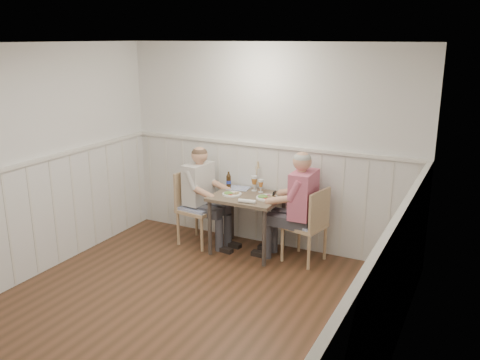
{
  "coord_description": "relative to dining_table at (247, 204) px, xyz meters",
  "views": [
    {
      "loc": [
        2.53,
        -3.58,
        2.65
      ],
      "look_at": [
        -0.1,
        1.64,
        1.0
      ],
      "focal_mm": 38.0,
      "sensor_mm": 36.0,
      "label": 1
    }
  ],
  "objects": [
    {
      "name": "rolled_napkin",
      "position": [
        0.13,
        -0.27,
        0.13
      ],
      "size": [
        0.22,
        0.08,
        0.05
      ],
      "color": "white",
      "rests_on": "dining_table"
    },
    {
      "name": "chair_right",
      "position": [
        0.79,
        0.05,
        -0.14
      ],
      "size": [
        0.52,
        0.52,
        0.93
      ],
      "color": "#A67A5D",
      "rests_on": "ground"
    },
    {
      "name": "room_shell",
      "position": [
        0.1,
        -1.84,
        0.87
      ],
      "size": [
        4.04,
        4.54,
        2.6
      ],
      "color": "white",
      "rests_on": "ground"
    },
    {
      "name": "diner_cream",
      "position": [
        -0.67,
        -0.0,
        -0.09
      ],
      "size": [
        0.65,
        0.45,
        1.33
      ],
      "color": "#3F3F47",
      "rests_on": "ground"
    },
    {
      "name": "beer_glass_a",
      "position": [
        0.1,
        0.2,
        0.22
      ],
      "size": [
        0.07,
        0.07,
        0.17
      ],
      "color": "silver",
      "rests_on": "dining_table"
    },
    {
      "name": "dining_table",
      "position": [
        0.0,
        0.0,
        0.0
      ],
      "size": [
        0.84,
        0.7,
        0.75
      ],
      "color": "brown",
      "rests_on": "ground"
    },
    {
      "name": "plate_diner",
      "position": [
        -0.19,
        -0.07,
        0.13
      ],
      "size": [
        0.24,
        0.24,
        0.06
      ],
      "color": "white",
      "rests_on": "dining_table"
    },
    {
      "name": "man_in_pink",
      "position": [
        0.68,
        0.03,
        -0.06
      ],
      "size": [
        0.64,
        0.45,
        1.39
      ],
      "color": "#3F3F47",
      "rests_on": "ground"
    },
    {
      "name": "wainscot",
      "position": [
        0.1,
        -1.15,
        0.05
      ],
      "size": [
        4.0,
        4.49,
        1.34
      ],
      "color": "silver",
      "rests_on": "ground"
    },
    {
      "name": "grass_vase",
      "position": [
        -0.03,
        0.31,
        0.28
      ],
      "size": [
        0.04,
        0.04,
        0.39
      ],
      "color": "silver",
      "rests_on": "dining_table"
    },
    {
      "name": "beer_glass_b",
      "position": [
        -0.01,
        0.22,
        0.24
      ],
      "size": [
        0.08,
        0.08,
        0.2
      ],
      "color": "silver",
      "rests_on": "dining_table"
    },
    {
      "name": "gingham_mat",
      "position": [
        -0.24,
        0.22,
        0.11
      ],
      "size": [
        0.31,
        0.26,
        0.01
      ],
      "color": "#4458A2",
      "rests_on": "dining_table"
    },
    {
      "name": "ground_plane",
      "position": [
        0.1,
        -1.84,
        -0.64
      ],
      "size": [
        4.5,
        4.5,
        0.0
      ],
      "primitive_type": "plane",
      "color": "#462D1A"
    },
    {
      "name": "plate_man",
      "position": [
        0.26,
        -0.01,
        0.13
      ],
      "size": [
        0.27,
        0.27,
        0.07
      ],
      "color": "white",
      "rests_on": "dining_table"
    },
    {
      "name": "chair_left",
      "position": [
        -0.75,
        -0.04,
        -0.12
      ],
      "size": [
        0.51,
        0.51,
        0.97
      ],
      "color": "#A67A5D",
      "rests_on": "ground"
    },
    {
      "name": "beer_bottle",
      "position": [
        -0.35,
        0.17,
        0.21
      ],
      "size": [
        0.06,
        0.06,
        0.22
      ],
      "color": "#31200E",
      "rests_on": "dining_table"
    }
  ]
}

